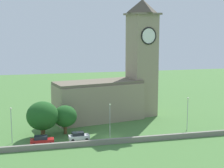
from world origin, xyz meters
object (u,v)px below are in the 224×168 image
at_px(streetlamp_west_end, 11,120).
at_px(tree_riverside_west, 42,116).
at_px(car_white, 79,136).
at_px(tree_churchyard, 65,116).
at_px(streetlamp_central, 188,109).
at_px(streetlamp_west_mid, 110,115).
at_px(church, 116,83).
at_px(car_red, 42,140).

distance_m(streetlamp_west_end, tree_riverside_west, 7.04).
height_order(car_white, streetlamp_west_end, streetlamp_west_end).
xyz_separation_m(streetlamp_west_end, tree_churchyard, (11.39, 3.87, -0.89)).
bearing_deg(tree_riverside_west, streetlamp_central, -5.05).
xyz_separation_m(streetlamp_west_mid, tree_riverside_west, (-14.06, 4.08, -0.30)).
bearing_deg(streetlamp_central, streetlamp_west_mid, -176.40).
relative_size(car_white, tree_churchyard, 0.68).
distance_m(streetlamp_central, tree_riverside_west, 32.92).
distance_m(streetlamp_west_mid, streetlamp_central, 18.77).
relative_size(church, streetlamp_west_end, 4.16).
distance_m(car_white, tree_churchyard, 6.72).
bearing_deg(church, streetlamp_west_end, -149.86).
relative_size(church, tree_churchyard, 4.80).
relative_size(streetlamp_west_end, streetlamp_central, 0.96).
bearing_deg(car_red, church, 41.19).
relative_size(car_red, streetlamp_central, 0.62).
distance_m(church, streetlamp_central, 20.49).
bearing_deg(tree_churchyard, streetlamp_west_mid, -29.13).
bearing_deg(streetlamp_west_mid, tree_riverside_west, 163.83).
height_order(church, streetlamp_central, church).
relative_size(car_red, tree_churchyard, 0.74).
bearing_deg(streetlamp_central, streetlamp_west_end, 179.98).
bearing_deg(streetlamp_central, car_white, -176.30).
height_order(streetlamp_west_mid, streetlamp_central, streetlamp_central).
bearing_deg(streetlamp_west_mid, streetlamp_central, 3.60).
xyz_separation_m(car_white, streetlamp_west_mid, (6.89, 0.48, 4.04)).
xyz_separation_m(streetlamp_central, tree_churchyard, (-27.81, 3.88, -1.07)).
relative_size(streetlamp_west_mid, tree_churchyard, 1.16).
relative_size(car_red, streetlamp_west_mid, 0.64).
relative_size(car_red, tree_riverside_west, 0.62).
height_order(church, tree_riverside_west, church).
height_order(church, streetlamp_west_end, church).
relative_size(church, streetlamp_central, 3.99).
height_order(church, car_white, church).
height_order(streetlamp_central, tree_riverside_west, tree_riverside_west).
xyz_separation_m(church, tree_churchyard, (-14.68, -11.27, -5.29)).
distance_m(streetlamp_west_end, tree_churchyard, 12.07).
relative_size(streetlamp_west_end, tree_riverside_west, 0.96).
height_order(church, tree_churchyard, church).
xyz_separation_m(church, car_red, (-20.17, -17.65, -8.41)).
xyz_separation_m(church, streetlamp_west_end, (-26.08, -15.14, -4.40)).
height_order(streetlamp_west_end, streetlamp_west_mid, streetlamp_west_mid).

